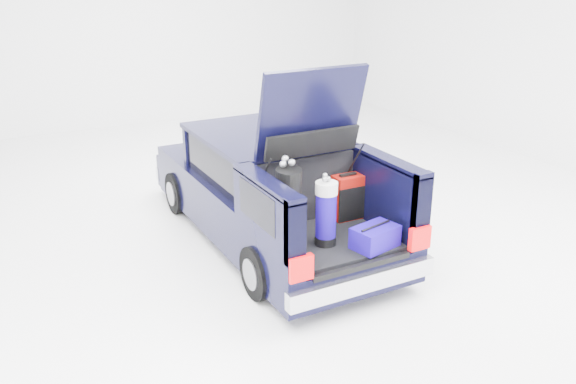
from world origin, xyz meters
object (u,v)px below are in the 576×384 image
red_suitcase (348,197)px  blue_duffel (375,237)px  blue_golf_bag (326,213)px  car (267,189)px  black_golf_bag (288,207)px

red_suitcase → blue_duffel: red_suitcase is taller
blue_golf_bag → car: bearing=63.5°
car → blue_duffel: size_ratio=8.35×
car → red_suitcase: size_ratio=8.10×
black_golf_bag → blue_golf_bag: size_ratio=1.24×
car → black_golf_bag: 1.66m
car → black_golf_bag: size_ratio=4.57×
car → blue_duffel: (0.33, -2.01, 0.05)m
blue_golf_bag → blue_duffel: blue_golf_bag is taller
black_golf_bag → blue_duffel: (0.83, -0.47, -0.34)m
black_golf_bag → red_suitcase: bearing=27.3°
red_suitcase → black_golf_bag: 1.07m
blue_duffel → black_golf_bag: bearing=138.2°
black_golf_bag → blue_duffel: 1.01m
black_golf_bag → blue_golf_bag: bearing=-12.4°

